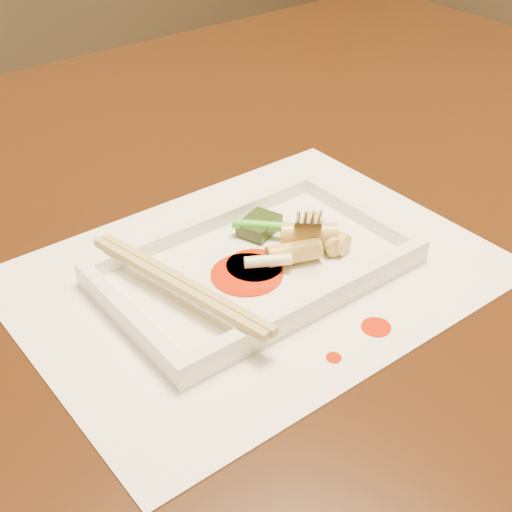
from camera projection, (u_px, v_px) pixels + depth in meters
table at (224, 261)px, 0.81m from camera, size 1.40×0.90×0.75m
placemat at (256, 274)px, 0.62m from camera, size 0.40×0.30×0.00m
sauce_splatter_a at (376, 327)px, 0.56m from camera, size 0.02×0.02×0.00m
sauce_splatter_b at (334, 358)px, 0.53m from camera, size 0.01×0.01×0.00m
plate_base at (256, 269)px, 0.62m from camera, size 0.26×0.16×0.01m
plate_rim_far at (207, 222)px, 0.66m from camera, size 0.26×0.01×0.01m
plate_rim_near at (314, 301)px, 0.56m from camera, size 0.26×0.01×0.01m
plate_rim_left at (129, 316)px, 0.55m from camera, size 0.01×0.14×0.01m
plate_rim_right at (359, 212)px, 0.67m from camera, size 0.01×0.14×0.01m
veg_piece at (259, 225)px, 0.65m from camera, size 0.05×0.04×0.01m
scallion_white at (268, 261)px, 0.60m from camera, size 0.04×0.03×0.01m
scallion_green at (279, 227)px, 0.64m from camera, size 0.07×0.07×0.01m
chopstick_a at (174, 285)px, 0.56m from camera, size 0.04×0.19×0.01m
chopstick_b at (183, 281)px, 0.57m from camera, size 0.04×0.19×0.01m
fork at (307, 158)px, 0.62m from camera, size 0.09×0.10×0.14m
sauce_blob_0 at (247, 274)px, 0.60m from camera, size 0.06×0.06×0.00m
sauce_blob_1 at (255, 265)px, 0.61m from camera, size 0.05×0.05×0.00m
rice_cake_0 at (322, 236)px, 0.63m from camera, size 0.03×0.05×0.02m
rice_cake_1 at (294, 253)px, 0.61m from camera, size 0.05×0.03×0.02m
rice_cake_2 at (309, 234)px, 0.62m from camera, size 0.05×0.05×0.02m
rice_cake_3 at (323, 233)px, 0.64m from camera, size 0.03×0.05×0.02m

